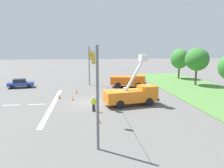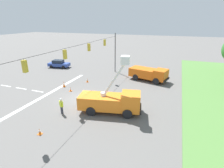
{
  "view_description": "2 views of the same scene",
  "coord_description": "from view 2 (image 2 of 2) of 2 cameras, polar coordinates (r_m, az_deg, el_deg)",
  "views": [
    {
      "loc": [
        27.3,
        -0.81,
        7.08
      ],
      "look_at": [
        -0.7,
        2.69,
        2.24
      ],
      "focal_mm": 35.0,
      "sensor_mm": 36.0,
      "label": 1
    },
    {
      "loc": [
        17.39,
        10.74,
        9.34
      ],
      "look_at": [
        -1.4,
        3.71,
        1.95
      ],
      "focal_mm": 28.0,
      "sensor_mm": 36.0,
      "label": 2
    }
  ],
  "objects": [
    {
      "name": "lane_markings",
      "position": [
        26.09,
        -22.3,
        -2.34
      ],
      "size": [
        17.6,
        15.25,
        0.01
      ],
      "color": "silver",
      "rests_on": "ground"
    },
    {
      "name": "traffic_cone_lane_edge_a",
      "position": [
        28.03,
        -8.1,
        1.21
      ],
      "size": [
        0.36,
        0.36,
        0.64
      ],
      "color": "orange",
      "rests_on": "ground"
    },
    {
      "name": "traffic_cone_near_bucket",
      "position": [
        16.82,
        -22.57,
        -14.14
      ],
      "size": [
        0.36,
        0.36,
        0.59
      ],
      "color": "orange",
      "rests_on": "ground"
    },
    {
      "name": "road_worker",
      "position": [
        19.04,
        -16.22,
        -6.63
      ],
      "size": [
        0.4,
        0.59,
        1.77
      ],
      "color": "#383842",
      "rests_on": "ground"
    },
    {
      "name": "signal_gantry",
      "position": [
        21.05,
        -10.86,
        6.79
      ],
      "size": [
        26.2,
        0.33,
        7.2
      ],
      "color": "slate",
      "rests_on": "ground"
    },
    {
      "name": "sedan_blue",
      "position": [
        38.02,
        -16.98,
        6.34
      ],
      "size": [
        2.43,
        4.53,
        1.56
      ],
      "color": "#2D4799",
      "rests_on": "ground"
    },
    {
      "name": "traffic_cone_mid_left",
      "position": [
        24.89,
        -13.43,
        -1.67
      ],
      "size": [
        0.36,
        0.36,
        0.62
      ],
      "color": "orange",
      "rests_on": "ground"
    },
    {
      "name": "utility_truck_bucket_lift",
      "position": [
        18.42,
        -0.16,
        -5.42
      ],
      "size": [
        3.52,
        6.88,
        6.13
      ],
      "color": "orange",
      "rests_on": "ground"
    },
    {
      "name": "traffic_cone_foreground_right",
      "position": [
        26.76,
        -15.44,
        -0.03
      ],
      "size": [
        0.36,
        0.36,
        0.83
      ],
      "color": "orange",
      "rests_on": "ground"
    },
    {
      "name": "ground_plane",
      "position": [
        22.47,
        -10.2,
        -4.68
      ],
      "size": [
        200.0,
        200.0,
        0.0
      ],
      "primitive_type": "plane",
      "color": "#605E5B"
    },
    {
      "name": "traffic_cone_foreground_left",
      "position": [
        22.75,
        -9.49,
        -3.38
      ],
      "size": [
        0.36,
        0.36,
        0.7
      ],
      "color": "orange",
      "rests_on": "ground"
    },
    {
      "name": "utility_truck_support_near",
      "position": [
        28.94,
        11.92,
        3.42
      ],
      "size": [
        3.92,
        6.56,
        2.11
      ],
      "color": "orange",
      "rests_on": "ground"
    }
  ]
}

